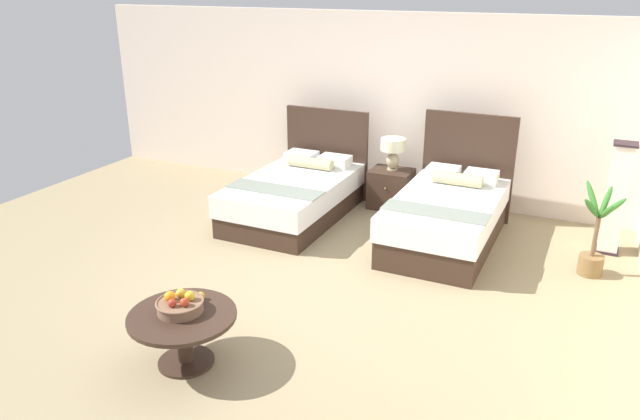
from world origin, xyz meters
The scene contains 11 objects.
ground_plane centered at (0.00, 0.00, -0.01)m, with size 9.92×9.73×0.02m, color #958360.
wall_back centered at (0.00, 3.07, 1.28)m, with size 9.92×0.12×2.55m, color beige.
bed_near_window centered at (-1.00, 1.67, 0.31)m, with size 1.23×2.10×1.26m.
bed_near_corner centered at (1.00, 1.67, 0.34)m, with size 1.16×2.04×1.38m.
nightstand centered at (0.01, 2.53, 0.26)m, with size 0.56×0.48×0.53m.
table_lamp centered at (0.01, 2.55, 0.82)m, with size 0.34×0.34×0.43m.
coffee_table centered at (-0.33, -1.64, 0.34)m, with size 0.87×0.87×0.46m.
fruit_bowl centered at (-0.37, -1.60, 0.52)m, with size 0.39×0.39×0.17m.
loose_apple centered at (-0.33, -1.38, 0.49)m, with size 0.07×0.07×0.07m.
floor_lamp_corner centered at (2.76, 2.21, 0.65)m, with size 0.25×0.25×1.29m.
potted_palm centered at (2.61, 1.49, 0.33)m, with size 0.45×0.56×1.01m.
Camera 1 is at (2.45, -4.99, 2.98)m, focal length 34.04 mm.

